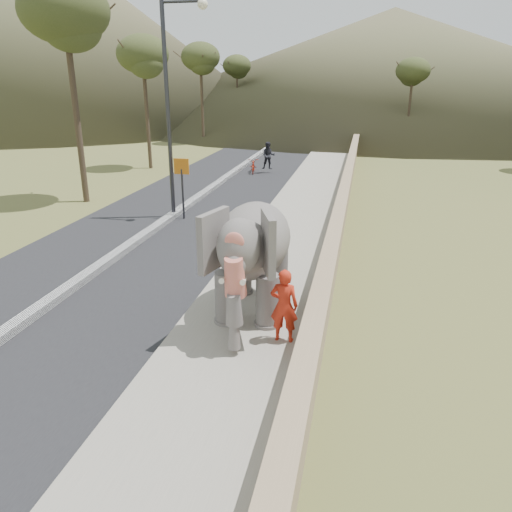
{
  "coord_description": "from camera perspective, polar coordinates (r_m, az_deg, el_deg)",
  "views": [
    {
      "loc": [
        2.34,
        -5.8,
        5.36
      ],
      "look_at": [
        0.2,
        4.11,
        1.7
      ],
      "focal_mm": 35.0,
      "sensor_mm": 36.0,
      "label": 1
    }
  ],
  "objects": [
    {
      "name": "ground",
      "position": [
        8.24,
        -7.93,
        -20.98
      ],
      "size": [
        160.0,
        160.0,
        0.0
      ],
      "primitive_type": "plane",
      "color": "olive",
      "rests_on": "ground"
    },
    {
      "name": "road",
      "position": [
        18.22,
        -12.18,
        2.35
      ],
      "size": [
        7.0,
        120.0,
        0.03
      ],
      "primitive_type": "cube",
      "color": "black",
      "rests_on": "ground"
    },
    {
      "name": "walkway",
      "position": [
        16.82,
        3.57,
        1.52
      ],
      "size": [
        3.0,
        120.0,
        0.15
      ],
      "primitive_type": "cube",
      "color": "#9E9687",
      "rests_on": "ground"
    },
    {
      "name": "hill_far",
      "position": [
        75.86,
        15.16,
        20.48
      ],
      "size": [
        80.0,
        80.0,
        14.0
      ],
      "primitive_type": "cone",
      "color": "brown",
      "rests_on": "ground"
    },
    {
      "name": "lamppost",
      "position": [
        19.62,
        -9.29,
        18.21
      ],
      "size": [
        1.76,
        0.36,
        8.0
      ],
      "color": "#2B2C30",
      "rests_on": "ground"
    },
    {
      "name": "elephant_and_man",
      "position": [
        11.46,
        -0.23,
        0.03
      ],
      "size": [
        2.23,
        3.74,
        2.66
      ],
      "color": "slate",
      "rests_on": "ground"
    },
    {
      "name": "parapet",
      "position": [
        16.53,
        9.27,
        2.68
      ],
      "size": [
        0.3,
        120.0,
        1.1
      ],
      "primitive_type": "cube",
      "color": "tan",
      "rests_on": "ground"
    },
    {
      "name": "trees",
      "position": [
        33.32,
        12.3,
        16.95
      ],
      "size": [
        48.28,
        45.26,
        9.43
      ],
      "color": "#473828",
      "rests_on": "ground"
    },
    {
      "name": "median",
      "position": [
        18.19,
        -12.2,
        2.64
      ],
      "size": [
        0.35,
        120.0,
        0.22
      ],
      "primitive_type": "cube",
      "color": "black",
      "rests_on": "ground"
    },
    {
      "name": "signboard",
      "position": [
        19.71,
        -8.46,
        8.79
      ],
      "size": [
        0.6,
        0.08,
        2.4
      ],
      "color": "#2D2D33",
      "rests_on": "ground"
    },
    {
      "name": "motorcyclist",
      "position": [
        29.5,
        0.49,
        10.8
      ],
      "size": [
        1.77,
        1.74,
        1.82
      ],
      "color": "maroon",
      "rests_on": "ground"
    },
    {
      "name": "hill_left",
      "position": [
        73.18,
        -23.24,
        22.84
      ],
      "size": [
        60.0,
        60.0,
        22.0
      ],
      "primitive_type": "cone",
      "color": "brown",
      "rests_on": "ground"
    }
  ]
}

